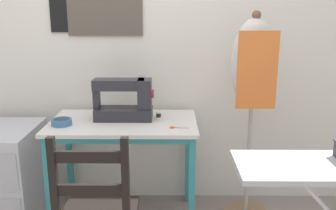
% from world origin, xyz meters
% --- Properties ---
extents(wall_back, '(10.00, 0.07, 2.55)m').
position_xyz_m(wall_back, '(-0.00, 0.65, 1.28)').
color(wall_back, silver).
rests_on(wall_back, ground_plane).
extents(sewing_table, '(0.99, 0.59, 0.73)m').
position_xyz_m(sewing_table, '(0.00, 0.28, 0.64)').
color(sewing_table, silver).
rests_on(sewing_table, ground_plane).
extents(sewing_machine, '(0.41, 0.17, 0.30)m').
position_xyz_m(sewing_machine, '(0.02, 0.34, 0.86)').
color(sewing_machine, '#28282D').
rests_on(sewing_machine, sewing_table).
extents(fabric_bowl, '(0.13, 0.13, 0.04)m').
position_xyz_m(fabric_bowl, '(-0.39, 0.20, 0.75)').
color(fabric_bowl, teal).
rests_on(fabric_bowl, sewing_table).
extents(scissors, '(0.12, 0.04, 0.01)m').
position_xyz_m(scissors, '(0.35, 0.14, 0.73)').
color(scissors, silver).
rests_on(scissors, sewing_table).
extents(thread_spool_near_machine, '(0.04, 0.04, 0.03)m').
position_xyz_m(thread_spool_near_machine, '(0.24, 0.39, 0.75)').
color(thread_spool_near_machine, black).
rests_on(thread_spool_near_machine, sewing_table).
extents(filing_cabinet, '(0.45, 0.58, 0.68)m').
position_xyz_m(filing_cabinet, '(-0.83, 0.27, 0.34)').
color(filing_cabinet, '#B7B7BC').
rests_on(filing_cabinet, ground_plane).
extents(dress_form, '(0.32, 0.32, 1.46)m').
position_xyz_m(dress_form, '(0.87, 0.34, 1.03)').
color(dress_form, '#846647').
rests_on(dress_form, ground_plane).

